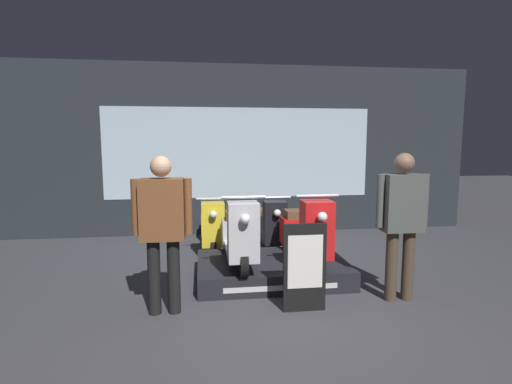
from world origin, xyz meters
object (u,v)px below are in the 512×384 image
Objects in this scene: scooter_display_left at (239,235)px; scooter_display_right at (305,233)px; scooter_backrow_0 at (212,227)px; person_right_browsing at (402,215)px; scooter_backrow_1 at (269,225)px; price_sign_board at (305,267)px; person_left_browsing at (162,222)px.

scooter_display_left and scooter_display_right have the same top height.
scooter_display_left is 1.00× the size of scooter_backrow_0.
person_right_browsing is at bearing -50.61° from scooter_backrow_0.
price_sign_board reaches higher than scooter_backrow_1.
scooter_backrow_0 is 0.96× the size of person_left_browsing.
price_sign_board is at bearing -58.79° from scooter_display_left.
scooter_backrow_0 is (-1.15, 1.62, -0.24)m from scooter_display_right.
scooter_backrow_0 is 1.00× the size of scooter_backrow_1.
scooter_display_right is 1.93m from person_left_browsing.
scooter_display_left is 1.25m from person_left_browsing.
person_left_browsing reaches higher than scooter_display_left.
scooter_display_right is 1.02m from price_sign_board.
person_right_browsing reaches higher than price_sign_board.
price_sign_board is (-0.26, -0.98, -0.13)m from scooter_display_right.
scooter_backrow_0 is 2.59m from person_left_browsing.
scooter_display_right is 0.96× the size of person_left_browsing.
person_right_browsing is at bearing 7.47° from price_sign_board.
scooter_display_right is 1.00× the size of scooter_backrow_0.
scooter_display_right is at bearing 75.14° from price_sign_board.
scooter_backrow_0 is 3.24m from person_right_browsing.
scooter_backrow_1 is 1.68× the size of price_sign_board.
person_left_browsing is at bearing 180.00° from person_right_browsing.
scooter_display_left is at bearing 44.26° from person_left_browsing.
scooter_display_right reaches higher than scooter_backrow_1.
person_right_browsing is at bearing -0.00° from person_left_browsing.
scooter_backrow_1 is 2.95m from person_left_browsing.
scooter_display_right is at bearing 0.00° from scooter_display_left.
scooter_backrow_0 is at bearing 125.28° from scooter_display_right.
scooter_display_right is 1.00× the size of scooter_backrow_1.
scooter_display_right is (0.85, 0.00, 0.00)m from scooter_display_left.
price_sign_board is at bearing -71.16° from scooter_backrow_0.
scooter_display_left is at bearing 180.00° from scooter_display_right.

